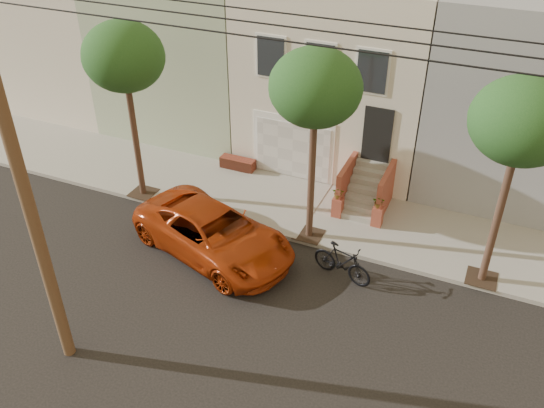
% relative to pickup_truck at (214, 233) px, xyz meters
% --- Properties ---
extents(ground, '(90.00, 90.00, 0.00)m').
position_rel_pickup_truck_xyz_m(ground, '(1.51, -2.00, -0.77)').
color(ground, black).
rests_on(ground, ground).
extents(sidewalk, '(40.00, 3.70, 0.15)m').
position_rel_pickup_truck_xyz_m(sidewalk, '(1.51, 3.35, -0.69)').
color(sidewalk, '#9B998D').
rests_on(sidewalk, ground).
extents(house_row, '(33.10, 11.70, 7.00)m').
position_rel_pickup_truck_xyz_m(house_row, '(1.51, 9.19, 2.88)').
color(house_row, '#BEB6A3').
rests_on(house_row, sidewalk).
extents(tree_left, '(2.70, 2.57, 6.30)m').
position_rel_pickup_truck_xyz_m(tree_left, '(-3.99, 1.90, 4.49)').
color(tree_left, '#2D2116').
rests_on(tree_left, sidewalk).
extents(tree_mid, '(2.70, 2.57, 6.30)m').
position_rel_pickup_truck_xyz_m(tree_mid, '(2.51, 1.90, 4.49)').
color(tree_mid, '#2D2116').
rests_on(tree_mid, sidewalk).
extents(tree_right, '(2.70, 2.57, 6.30)m').
position_rel_pickup_truck_xyz_m(tree_right, '(8.01, 1.90, 4.49)').
color(tree_right, '#2D2116').
rests_on(tree_right, sidewalk).
extents(pickup_truck, '(6.05, 4.12, 1.54)m').
position_rel_pickup_truck_xyz_m(pickup_truck, '(0.00, 0.00, 0.00)').
color(pickup_truck, '#A1300B').
rests_on(pickup_truck, ground).
extents(motorcycle, '(2.04, 1.03, 1.18)m').
position_rel_pickup_truck_xyz_m(motorcycle, '(4.09, 0.44, -0.18)').
color(motorcycle, black).
rests_on(motorcycle, ground).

